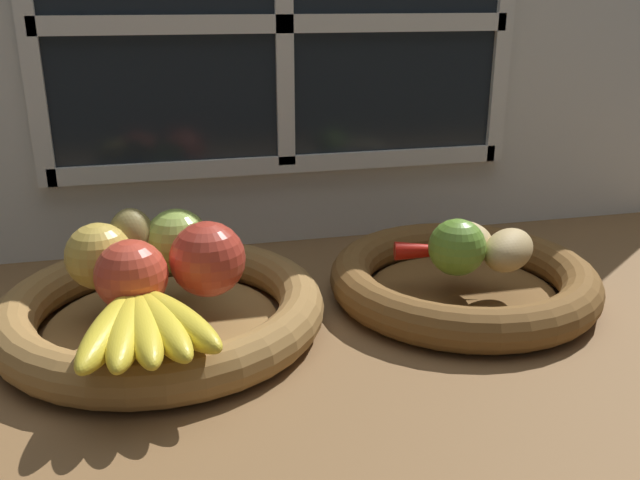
{
  "coord_description": "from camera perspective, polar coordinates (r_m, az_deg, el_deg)",
  "views": [
    {
      "loc": [
        -17.44,
        -65.13,
        34.46
      ],
      "look_at": [
        -0.81,
        3.78,
        8.9
      ],
      "focal_mm": 38.07,
      "sensor_mm": 36.0,
      "label": 1
    }
  ],
  "objects": [
    {
      "name": "apple_red_front",
      "position": [
        0.69,
        -15.57,
        -2.9
      ],
      "size": [
        7.23,
        7.23,
        7.23
      ],
      "primitive_type": "sphere",
      "color": "#CC422D",
      "rests_on": "fruit_bowl_left"
    },
    {
      "name": "pear_brown",
      "position": [
        0.78,
        -15.51,
        -0.17
      ],
      "size": [
        5.62,
        5.73,
        7.75
      ],
      "primitive_type": "ellipsoid",
      "rotation": [
        0.0,
        0.0,
        1.52
      ],
      "color": "olive",
      "rests_on": "fruit_bowl_left"
    },
    {
      "name": "back_wall",
      "position": [
        0.97,
        -3.27,
        15.9
      ],
      "size": [
        140.0,
        4.6,
        55.0
      ],
      "color": "silver",
      "rests_on": "ground_plane"
    },
    {
      "name": "fruit_bowl_left",
      "position": [
        0.76,
        -13.1,
        -5.77
      ],
      "size": [
        35.25,
        35.25,
        4.9
      ],
      "color": "olive",
      "rests_on": "ground_plane"
    },
    {
      "name": "fruit_bowl_right",
      "position": [
        0.83,
        11.89,
        -3.32
      ],
      "size": [
        32.01,
        32.01,
        4.9
      ],
      "color": "brown",
      "rests_on": "ground_plane"
    },
    {
      "name": "ground_plane",
      "position": [
        0.76,
        1.27,
        -8.25
      ],
      "size": [
        140.0,
        90.0,
        3.0
      ],
      "primitive_type": "cube",
      "color": "brown"
    },
    {
      "name": "potato_small",
      "position": [
        0.8,
        15.47,
        -0.75
      ],
      "size": [
        9.57,
        9.33,
        4.66
      ],
      "primitive_type": "ellipsoid",
      "rotation": [
        0.0,
        0.0,
        3.87
      ],
      "color": "tan",
      "rests_on": "fruit_bowl_right"
    },
    {
      "name": "lime_near",
      "position": [
        0.77,
        11.6,
        -0.73
      ],
      "size": [
        6.42,
        6.42,
        6.42
      ],
      "primitive_type": "sphere",
      "color": "olive",
      "rests_on": "fruit_bowl_right"
    },
    {
      "name": "apple_golden_left",
      "position": [
        0.76,
        -18.06,
        -1.3
      ],
      "size": [
        7.14,
        7.14,
        7.14
      ],
      "primitive_type": "sphere",
      "color": "gold",
      "rests_on": "fruit_bowl_left"
    },
    {
      "name": "potato_large",
      "position": [
        0.82,
        12.13,
        -0.12
      ],
      "size": [
        7.07,
        8.04,
        4.65
      ],
      "primitive_type": "ellipsoid",
      "rotation": [
        0.0,
        0.0,
        4.9
      ],
      "color": "tan",
      "rests_on": "fruit_bowl_right"
    },
    {
      "name": "banana_bunch_front",
      "position": [
        0.64,
        -14.61,
        -6.86
      ],
      "size": [
        14.2,
        16.76,
        3.22
      ],
      "color": "yellow",
      "rests_on": "fruit_bowl_left"
    },
    {
      "name": "apple_green_back",
      "position": [
        0.78,
        -11.91,
        -0.09
      ],
      "size": [
        7.3,
        7.3,
        7.3
      ],
      "primitive_type": "sphere",
      "color": "#99B74C",
      "rests_on": "fruit_bowl_left"
    },
    {
      "name": "chili_pepper",
      "position": [
        0.82,
        10.65,
        -0.86
      ],
      "size": [
        12.75,
        4.77,
        2.26
      ],
      "primitive_type": "cone",
      "rotation": [
        0.0,
        1.57,
        -0.2
      ],
      "color": "red",
      "rests_on": "fruit_bowl_right"
    },
    {
      "name": "apple_red_right",
      "position": [
        0.71,
        -9.43,
        -1.58
      ],
      "size": [
        7.89,
        7.89,
        7.89
      ],
      "primitive_type": "sphere",
      "color": "#B73828",
      "rests_on": "fruit_bowl_left"
    }
  ]
}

